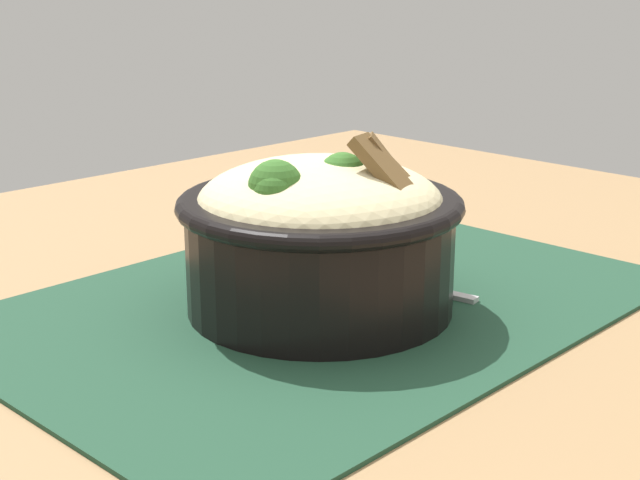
# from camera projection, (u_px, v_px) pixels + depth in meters

# --- Properties ---
(table) EXTENTS (1.06, 0.96, 0.76)m
(table) POSITION_uv_depth(u_px,v_px,m) (338.00, 382.00, 0.70)
(table) COLOR #99754C
(table) RESTS_ON ground_plane
(placemat) EXTENTS (0.48, 0.35, 0.00)m
(placemat) POSITION_uv_depth(u_px,v_px,m) (322.00, 303.00, 0.67)
(placemat) COLOR #1E422D
(placemat) RESTS_ON table
(bowl) EXTENTS (0.20, 0.20, 0.13)m
(bowl) POSITION_uv_depth(u_px,v_px,m) (320.00, 230.00, 0.63)
(bowl) COLOR black
(bowl) RESTS_ON placemat
(fork) EXTENTS (0.04, 0.14, 0.00)m
(fork) POSITION_uv_depth(u_px,v_px,m) (386.00, 281.00, 0.70)
(fork) COLOR silver
(fork) RESTS_ON placemat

